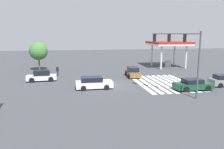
# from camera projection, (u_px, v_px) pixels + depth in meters

# --- Properties ---
(ground_plane) EXTENTS (134.99, 134.99, 0.00)m
(ground_plane) POSITION_uv_depth(u_px,v_px,m) (112.00, 85.00, 29.57)
(ground_plane) COLOR #3D3F44
(crosswalk_markings) EXTENTS (11.21, 7.25, 0.01)m
(crosswalk_markings) POSITION_uv_depth(u_px,v_px,m) (163.00, 83.00, 30.80)
(crosswalk_markings) COLOR silver
(crosswalk_markings) RESTS_ON ground_plane
(traffic_signal_mast) EXTENTS (3.89, 3.89, 7.07)m
(traffic_signal_mast) POSITION_uv_depth(u_px,v_px,m) (183.00, 49.00, 23.37)
(traffic_signal_mast) COLOR #47474C
(traffic_signal_mast) RESTS_ON ground_plane
(car_0) EXTENTS (2.26, 4.63, 1.50)m
(car_0) POSITION_uv_depth(u_px,v_px,m) (94.00, 83.00, 27.49)
(car_0) COLOR silver
(car_0) RESTS_ON ground_plane
(car_2) EXTENTS (4.53, 2.22, 1.59)m
(car_2) POSITION_uv_depth(u_px,v_px,m) (133.00, 72.00, 35.17)
(car_2) COLOR brown
(car_2) RESTS_ON ground_plane
(car_3) EXTENTS (2.25, 4.69, 1.40)m
(car_3) POSITION_uv_depth(u_px,v_px,m) (193.00, 85.00, 26.77)
(car_3) COLOR #144728
(car_3) RESTS_ON ground_plane
(car_4) EXTENTS (2.19, 4.33, 1.59)m
(car_4) POSITION_uv_depth(u_px,v_px,m) (42.00, 76.00, 31.90)
(car_4) COLOR silver
(car_4) RESTS_ON ground_plane
(gas_station_canopy) EXTENTS (7.58, 7.58, 5.27)m
(gas_station_canopy) POSITION_uv_depth(u_px,v_px,m) (169.00, 44.00, 44.95)
(gas_station_canopy) COLOR silver
(gas_station_canopy) RESTS_ON ground_plane
(pedestrian) EXTENTS (0.41, 0.41, 1.74)m
(pedestrian) POSITION_uv_depth(u_px,v_px,m) (57.00, 70.00, 35.56)
(pedestrian) COLOR #232842
(pedestrian) RESTS_ON ground_plane
(tree_corner_a) EXTENTS (3.37, 3.37, 5.34)m
(tree_corner_a) POSITION_uv_depth(u_px,v_px,m) (38.00, 51.00, 40.60)
(tree_corner_a) COLOR brown
(tree_corner_a) RESTS_ON ground_plane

